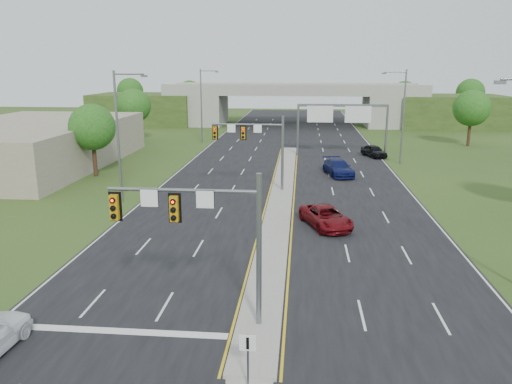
{
  "coord_description": "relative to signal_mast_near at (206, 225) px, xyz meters",
  "views": [
    {
      "loc": [
        1.72,
        -20.05,
        11.25
      ],
      "look_at": [
        -1.3,
        12.69,
        3.0
      ],
      "focal_mm": 35.0,
      "sensor_mm": 36.0,
      "label": 1
    }
  ],
  "objects": [
    {
      "name": "tree_back_a",
      "position": [
        -35.74,
        94.07,
        1.11
      ],
      "size": [
        6.0,
        6.0,
        8.85
      ],
      "color": "#382316",
      "rests_on": "ground"
    },
    {
      "name": "lightpole_l_far",
      "position": [
        -11.03,
        55.07,
        1.38
      ],
      "size": [
        2.85,
        0.25,
        11.0
      ],
      "color": "slate",
      "rests_on": "ground"
    },
    {
      "name": "overpass",
      "position": [
        2.26,
        80.07,
        -1.17
      ],
      "size": [
        80.0,
        14.0,
        8.1
      ],
      "color": "gray",
      "rests_on": "ground"
    },
    {
      "name": "road",
      "position": [
        2.26,
        35.07,
        -4.72
      ],
      "size": [
        24.0,
        160.0,
        0.02
      ],
      "primitive_type": "cube",
      "color": "black",
      "rests_on": "ground"
    },
    {
      "name": "lightpole_l_mid",
      "position": [
        -11.03,
        20.07,
        1.38
      ],
      "size": [
        2.85,
        0.25,
        11.0
      ],
      "color": "slate",
      "rests_on": "ground"
    },
    {
      "name": "ground",
      "position": [
        2.26,
        0.07,
        -4.73
      ],
      "size": [
        240.0,
        240.0,
        0.0
      ],
      "primitive_type": "plane",
      "color": "#2B4418",
      "rests_on": "ground"
    },
    {
      "name": "car_far_c",
      "position": [
        13.26,
        44.55,
        -3.94
      ],
      "size": [
        3.34,
        4.82,
        1.52
      ],
      "primitive_type": "imported",
      "rotation": [
        0.0,
        0.0,
        0.38
      ],
      "color": "black",
      "rests_on": "road"
    },
    {
      "name": "median_nose",
      "position": [
        2.26,
        -3.93,
        -4.63
      ],
      "size": [
        2.0,
        2.0,
        0.16
      ],
      "primitive_type": "cone",
      "color": "gray",
      "rests_on": "road"
    },
    {
      "name": "signal_mast_near",
      "position": [
        0.0,
        0.0,
        0.0
      ],
      "size": [
        6.62,
        0.6,
        7.0
      ],
      "color": "slate",
      "rests_on": "ground"
    },
    {
      "name": "car_far_b",
      "position": [
        7.95,
        32.75,
        -3.89
      ],
      "size": [
        3.55,
        6.02,
        1.64
      ],
      "primitive_type": "imported",
      "rotation": [
        0.0,
        0.0,
        0.24
      ],
      "color": "#0B1246",
      "rests_on": "road"
    },
    {
      "name": "tree_l_near",
      "position": [
        -17.74,
        30.07,
        0.45
      ],
      "size": [
        4.8,
        4.8,
        7.6
      ],
      "color": "#382316",
      "rests_on": "ground"
    },
    {
      "name": "lightpole_r_far",
      "position": [
        15.56,
        40.07,
        1.38
      ],
      "size": [
        2.85,
        0.25,
        11.0
      ],
      "color": "slate",
      "rests_on": "ground"
    },
    {
      "name": "lane_markings",
      "position": [
        1.66,
        28.99,
        -4.7
      ],
      "size": [
        23.72,
        160.0,
        0.01
      ],
      "color": "gold",
      "rests_on": "road"
    },
    {
      "name": "tree_back_b",
      "position": [
        -21.74,
        94.07,
        0.78
      ],
      "size": [
        5.6,
        5.6,
        8.32
      ],
      "color": "#382316",
      "rests_on": "ground"
    },
    {
      "name": "median",
      "position": [
        2.26,
        23.07,
        -4.63
      ],
      "size": [
        2.0,
        54.0,
        0.16
      ],
      "primitive_type": "cube",
      "color": "gray",
      "rests_on": "road"
    },
    {
      "name": "signal_mast_far",
      "position": [
        0.0,
        25.0,
        0.0
      ],
      "size": [
        6.62,
        0.6,
        7.0
      ],
      "color": "slate",
      "rests_on": "ground"
    },
    {
      "name": "sign_gantry",
      "position": [
        8.95,
        44.99,
        0.51
      ],
      "size": [
        11.58,
        0.44,
        6.67
      ],
      "color": "slate",
      "rests_on": "ground"
    },
    {
      "name": "car_far_a",
      "position": [
        5.85,
        14.78,
        -3.96
      ],
      "size": [
        4.25,
        5.88,
        1.49
      ],
      "primitive_type": "imported",
      "rotation": [
        0.0,
        0.0,
        0.37
      ],
      "color": "#61090F",
      "rests_on": "road"
    },
    {
      "name": "tree_r_mid",
      "position": [
        28.26,
        55.07,
        0.78
      ],
      "size": [
        5.2,
        5.2,
        8.12
      ],
      "color": "#382316",
      "rests_on": "ground"
    },
    {
      "name": "keep_right_sign",
      "position": [
        2.26,
        -4.45,
        -3.21
      ],
      "size": [
        0.6,
        0.13,
        2.2
      ],
      "color": "slate",
      "rests_on": "ground"
    },
    {
      "name": "commercial_building",
      "position": [
        -27.74,
        35.07,
        -2.23
      ],
      "size": [
        18.0,
        30.0,
        5.0
      ],
      "primitive_type": "cube",
      "color": "gray",
      "rests_on": "ground"
    },
    {
      "name": "tree_l_mid",
      "position": [
        -21.74,
        55.07,
        0.78
      ],
      "size": [
        5.2,
        5.2,
        8.12
      ],
      "color": "#382316",
      "rests_on": "ground"
    },
    {
      "name": "tree_back_d",
      "position": [
        40.26,
        94.07,
        1.11
      ],
      "size": [
        6.0,
        6.0,
        8.85
      ],
      "color": "#382316",
      "rests_on": "ground"
    },
    {
      "name": "tree_back_c",
      "position": [
        26.26,
        94.07,
        0.78
      ],
      "size": [
        5.6,
        5.6,
        8.32
      ],
      "color": "#382316",
      "rests_on": "ground"
    }
  ]
}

